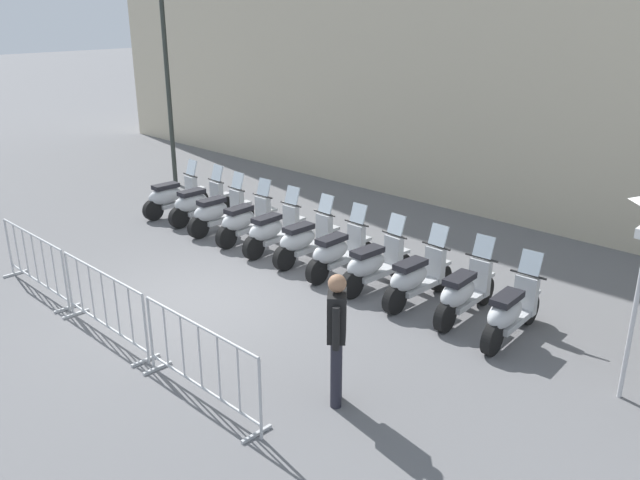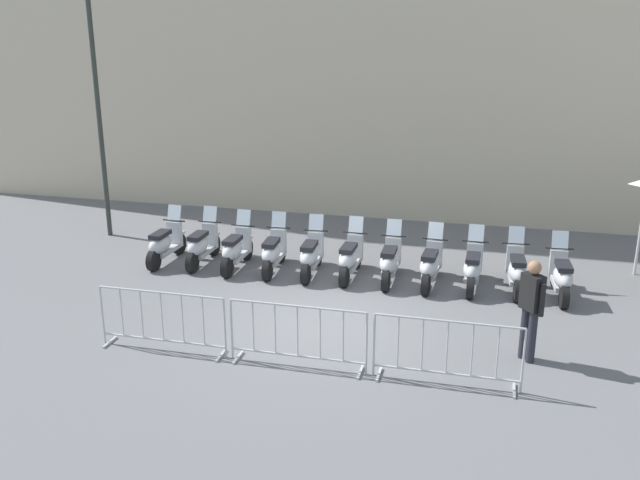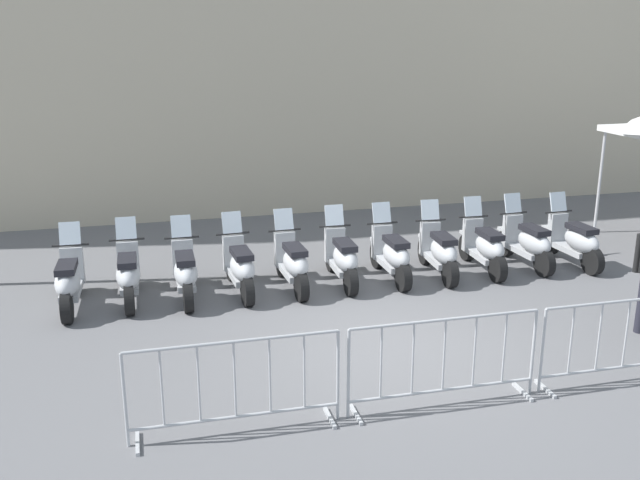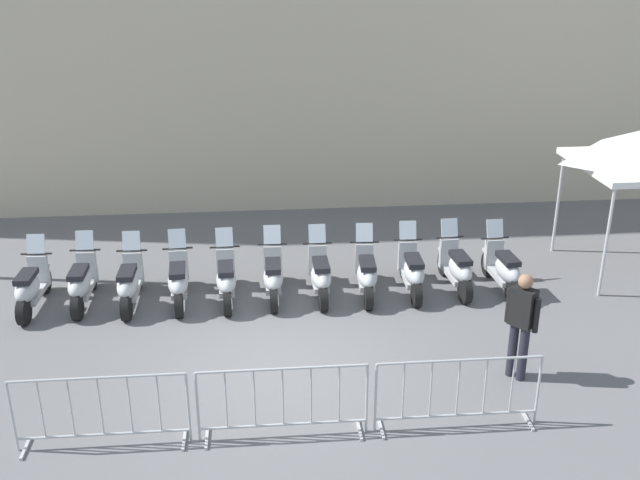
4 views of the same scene
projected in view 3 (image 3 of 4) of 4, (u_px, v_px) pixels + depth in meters
ground_plane at (391, 343)px, 9.81m from camera, size 120.00×120.00×0.00m
motorcycle_0 at (70, 282)px, 10.86m from camera, size 0.56×1.73×1.24m
motorcycle_1 at (129, 275)px, 11.16m from camera, size 0.56×1.72×1.24m
motorcycle_2 at (185, 272)px, 11.27m from camera, size 0.56×1.72×1.24m
motorcycle_3 at (240, 267)px, 11.50m from camera, size 0.56×1.72×1.24m
motorcycle_4 at (293, 263)px, 11.70m from camera, size 0.56×1.72×1.24m
motorcycle_5 at (342, 258)px, 11.95m from camera, size 0.56×1.72×1.24m
motorcycle_6 at (392, 255)px, 12.13m from camera, size 0.56×1.72×1.24m
motorcycle_7 at (440, 252)px, 12.31m from camera, size 0.56×1.73×1.24m
motorcycle_8 at (485, 247)px, 12.56m from camera, size 0.56×1.72×1.24m
motorcycle_9 at (528, 243)px, 12.81m from camera, size 0.56×1.72×1.24m
motorcycle_10 at (574, 241)px, 12.91m from camera, size 0.56×1.72×1.24m
barrier_segment_0 at (235, 387)px, 7.51m from camera, size 2.28×0.49×1.07m
barrier_segment_1 at (444, 362)px, 8.07m from camera, size 2.28×0.49×1.07m
barrier_segment_2 at (625, 341)px, 8.63m from camera, size 2.28×0.49×1.07m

